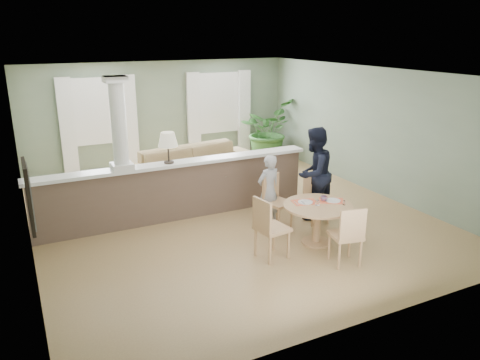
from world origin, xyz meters
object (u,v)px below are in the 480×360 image
child_person (268,190)px  chair_side (268,226)px  dining_table (318,212)px  chair_far_boy (275,198)px  sofa (197,167)px  houseplant (267,130)px  man_person (314,174)px  chair_far_man (315,196)px  chair_near (348,234)px

child_person → chair_side: bearing=51.2°
dining_table → chair_far_boy: (-0.25, 0.95, -0.02)m
sofa → chair_side: chair_side is taller
houseplant → man_person: size_ratio=0.95×
houseplant → dining_table: 5.42m
houseplant → chair_far_man: 4.47m
chair_far_boy → man_person: (0.84, 0.03, 0.35)m
chair_far_man → chair_near: bearing=-102.0°
chair_far_boy → child_person: 0.19m
dining_table → chair_far_man: bearing=57.1°
houseplant → chair_far_man: bearing=-107.8°
chair_far_man → chair_far_boy: bearing=177.5°
sofa → houseplant: 2.93m
dining_table → chair_far_boy: bearing=104.6°
child_person → chair_far_man: bearing=155.0°
chair_far_boy → child_person: size_ratio=0.72×
man_person → chair_far_man: bearing=46.5°
chair_far_boy → child_person: bearing=109.6°
child_person → chair_far_boy: bearing=117.4°
sofa → dining_table: 3.80m
chair_far_boy → chair_side: size_ratio=0.95×
houseplant → chair_far_man: houseplant is taller
houseplant → chair_near: (-1.95, -5.93, -0.30)m
chair_far_boy → man_person: man_person is taller
chair_far_man → man_person: size_ratio=0.51×
chair_near → child_person: size_ratio=0.72×
sofa → chair_far_man: bearing=-76.2°
sofa → houseplant: size_ratio=1.85×
chair_side → child_person: child_person is taller
houseplant → chair_far_boy: 4.65m
chair_far_man → chair_side: 1.81m
man_person → chair_near: bearing=47.6°
chair_far_man → child_person: 0.91m
houseplant → chair_far_man: (-1.36, -4.25, -0.33)m
sofa → child_person: 2.70m
chair_far_boy → chair_side: 1.32m
houseplant → chair_far_boy: houseplant is taller
chair_near → sofa: bearing=-70.4°
sofa → chair_far_man: 3.16m
man_person → houseplant: bearing=-130.6°
houseplant → chair_side: size_ratio=1.65×
chair_near → chair_side: size_ratio=0.95×
dining_table → child_person: size_ratio=0.86×
sofa → houseplant: (2.58, 1.34, 0.38)m
sofa → chair_far_boy: chair_far_boy is taller
chair_side → sofa: bearing=-13.0°
chair_far_boy → child_person: child_person is taller
sofa → man_person: size_ratio=1.75×
sofa → child_person: bearing=-91.3°
houseplant → man_person: 4.29m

